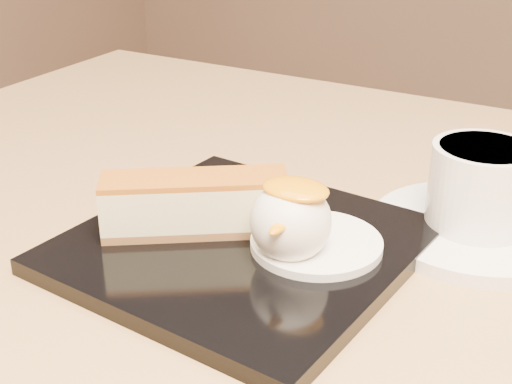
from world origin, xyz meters
The scene contains 8 objects.
dessert_plate centered at (0.05, -0.02, 0.73)m, with size 0.22×0.22×0.01m, color black.
cheesecake centered at (0.02, -0.02, 0.75)m, with size 0.13×0.10×0.04m.
cream_smear centered at (0.10, 0.00, 0.73)m, with size 0.09×0.09×0.01m, color white.
ice_cream_scoop centered at (0.09, -0.02, 0.76)m, with size 0.05×0.05×0.05m, color white.
mango_sauce centered at (0.10, -0.02, 0.78)m, with size 0.05×0.03×0.01m, color orange.
mint_sprig centered at (0.07, 0.02, 0.74)m, with size 0.03×0.02×0.00m.
saucer centered at (0.19, 0.09, 0.72)m, with size 0.15×0.15×0.01m, color white.
coffee_cup centered at (0.19, 0.09, 0.76)m, with size 0.10×0.07×0.06m.
Camera 1 is at (0.28, -0.39, 0.97)m, focal length 50.00 mm.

